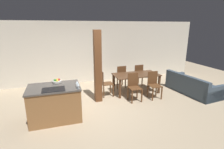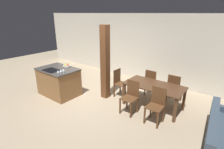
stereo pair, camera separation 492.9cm
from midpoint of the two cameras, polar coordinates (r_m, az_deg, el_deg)
ground_plane at (r=5.26m, az=19.05°, el=-11.25°), size 16.00×16.00×0.00m
wall_back at (r=7.30m, az=27.42°, el=7.49°), size 11.20×0.08×2.70m
kitchen_island at (r=5.15m, az=4.98°, el=-4.98°), size 1.36×0.94×0.95m
fruit_bowl at (r=5.16m, az=7.95°, el=1.15°), size 0.25×0.25×0.11m
wine_glass_near at (r=4.33m, az=9.00°, el=-1.49°), size 0.08×0.08×0.15m
wine_glass_middle at (r=4.40m, az=9.60°, el=-1.14°), size 0.08×0.08×0.15m
wine_glass_far at (r=4.48m, az=10.18°, el=-0.80°), size 0.08×0.08×0.15m
dining_table at (r=5.52m, az=39.80°, el=-6.24°), size 1.71×0.88×0.72m
dining_chair_near_left at (r=4.94m, az=35.08°, el=-9.51°), size 0.40×0.40×0.94m
dining_chair_near_right at (r=5.01m, az=43.89°, el=-11.21°), size 0.40×0.40×0.94m
dining_chair_far_left at (r=6.17m, az=36.02°, el=-4.33°), size 0.40×0.40×0.94m
dining_chair_far_right at (r=6.22m, az=43.00°, el=-5.75°), size 0.40×0.40×0.94m
dining_chair_head_end at (r=5.60m, az=27.10°, el=-4.79°), size 0.40×0.40×0.94m
timber_post at (r=5.11m, az=23.78°, el=1.85°), size 0.23×0.23×2.38m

